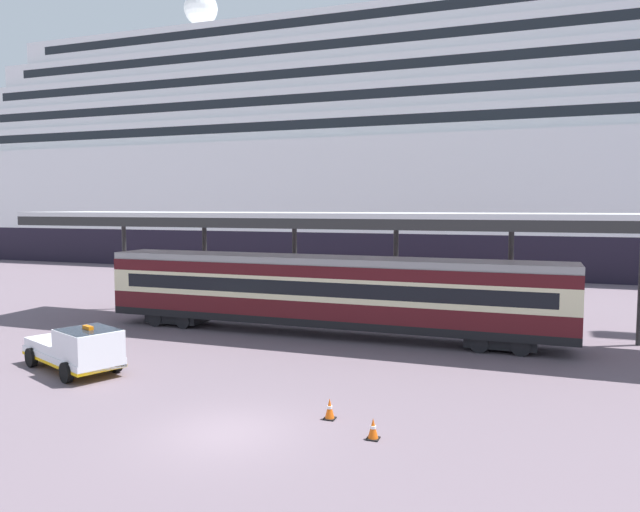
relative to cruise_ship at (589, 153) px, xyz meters
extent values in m
plane|color=#665761|center=(-13.73, -56.31, -12.48)|extent=(400.00, 400.00, 0.00)
cube|color=black|center=(0.00, 0.01, -10.44)|extent=(172.39, 30.31, 4.08)
cube|color=white|center=(0.00, 0.01, -3.65)|extent=(172.39, 30.31, 9.51)
cube|color=white|center=(0.00, 0.01, 2.48)|extent=(158.60, 27.89, 2.75)
cube|color=black|center=(0.00, -13.89, 2.62)|extent=(151.70, 0.12, 0.99)
cube|color=white|center=(0.00, 0.01, 5.23)|extent=(152.25, 26.77, 2.75)
cube|color=black|center=(0.00, -13.33, 5.37)|extent=(145.63, 0.12, 0.99)
cube|color=white|center=(0.00, 0.01, 7.98)|extent=(145.91, 25.66, 2.75)
cube|color=black|center=(0.00, -12.77, 8.12)|extent=(139.56, 0.12, 0.99)
cube|color=white|center=(0.00, 0.01, 10.73)|extent=(139.56, 24.54, 2.75)
cube|color=black|center=(0.00, -12.21, 10.87)|extent=(133.50, 0.12, 0.99)
cube|color=white|center=(0.00, 0.01, 13.48)|extent=(133.22, 23.43, 2.75)
cylinder|color=white|center=(-48.27, 0.01, 16.64)|extent=(1.00, 1.00, 3.56)
sphere|color=white|center=(-48.27, 0.01, 20.64)|extent=(4.45, 4.45, 4.45)
cube|color=silver|center=(-15.43, -42.19, -6.23)|extent=(36.00, 5.96, 0.25)
cube|color=#282828|center=(-15.43, -45.07, -6.60)|extent=(36.00, 0.20, 0.50)
cylinder|color=#282828|center=(-30.43, -39.61, -9.42)|extent=(0.28, 0.28, 6.12)
cylinder|color=#282828|center=(-24.43, -39.61, -9.42)|extent=(0.28, 0.28, 6.12)
cylinder|color=#282828|center=(-18.43, -39.61, -9.42)|extent=(0.28, 0.28, 6.12)
cylinder|color=#282828|center=(-12.43, -39.61, -9.42)|extent=(0.28, 0.28, 6.12)
cylinder|color=#282828|center=(-6.43, -39.61, -9.42)|extent=(0.28, 0.28, 6.12)
cube|color=black|center=(-15.43, -42.69, -11.63)|extent=(24.37, 2.80, 0.40)
cube|color=#470F14|center=(-15.43, -42.69, -10.98)|extent=(24.37, 2.80, 0.90)
cube|color=beige|center=(-15.43, -42.69, -9.93)|extent=(24.37, 2.80, 1.20)
cube|color=black|center=(-15.43, -44.06, -9.88)|extent=(22.42, 0.08, 0.72)
cube|color=#470F14|center=(-15.43, -42.69, -9.03)|extent=(24.37, 2.80, 0.60)
cube|color=#959595|center=(-15.43, -42.69, -8.55)|extent=(24.37, 2.69, 0.36)
cube|color=black|center=(-24.20, -42.69, -12.03)|extent=(3.20, 2.35, 0.50)
cylinder|color=black|center=(-25.10, -43.86, -12.06)|extent=(0.84, 0.12, 0.84)
cylinder|color=black|center=(-23.30, -43.86, -12.06)|extent=(0.84, 0.12, 0.84)
cube|color=black|center=(-6.66, -42.69, -12.03)|extent=(3.20, 2.35, 0.50)
cylinder|color=black|center=(-7.56, -43.86, -12.06)|extent=(0.84, 0.12, 0.84)
cylinder|color=black|center=(-5.76, -43.86, -12.06)|extent=(0.84, 0.12, 0.84)
cube|color=white|center=(-23.04, -52.38, -11.90)|extent=(5.57, 3.87, 0.36)
cube|color=#F2B20C|center=(-23.04, -52.38, -12.03)|extent=(5.58, 3.89, 0.12)
cube|color=white|center=(-21.70, -52.95, -11.17)|extent=(2.86, 2.66, 1.10)
cube|color=#19232D|center=(-21.70, -52.95, -10.82)|extent=(2.63, 2.51, 0.44)
cube|color=orange|center=(-21.70, -52.95, -10.54)|extent=(0.59, 0.40, 0.16)
cube|color=white|center=(-23.99, -51.98, -11.54)|extent=(3.43, 2.90, 0.36)
cylinder|color=black|center=(-21.11, -52.11, -12.08)|extent=(0.83, 0.54, 0.80)
cylinder|color=black|center=(-21.89, -53.95, -12.08)|extent=(0.83, 0.54, 0.80)
cylinder|color=black|center=(-24.18, -50.82, -12.08)|extent=(0.83, 0.54, 0.80)
cylinder|color=black|center=(-24.96, -52.66, -12.08)|extent=(0.83, 0.54, 0.80)
cube|color=black|center=(-11.22, -54.18, -12.46)|extent=(0.36, 0.36, 0.04)
cone|color=#EA590F|center=(-11.22, -54.18, -12.12)|extent=(0.30, 0.30, 0.63)
cylinder|color=white|center=(-11.22, -54.18, -12.09)|extent=(0.17, 0.17, 0.09)
cube|color=black|center=(-9.52, -55.28, -12.46)|extent=(0.36, 0.36, 0.04)
cone|color=#EA590F|center=(-9.52, -55.28, -12.14)|extent=(0.30, 0.30, 0.58)
cylinder|color=white|center=(-9.52, -55.28, -12.12)|extent=(0.17, 0.17, 0.08)
cylinder|color=black|center=(-25.02, -51.65, -12.13)|extent=(0.44, 0.44, 0.70)
sphere|color=black|center=(-25.02, -51.65, -11.76)|extent=(0.48, 0.48, 0.48)
camera|label=1|loc=(-5.28, -71.39, -5.79)|focal=33.29mm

